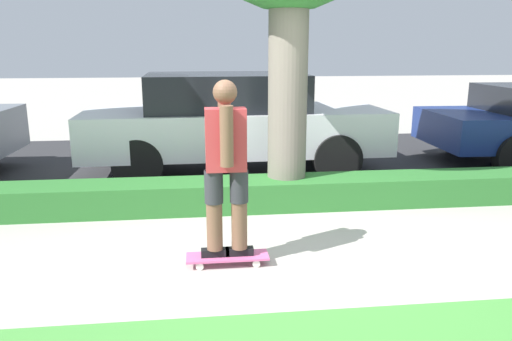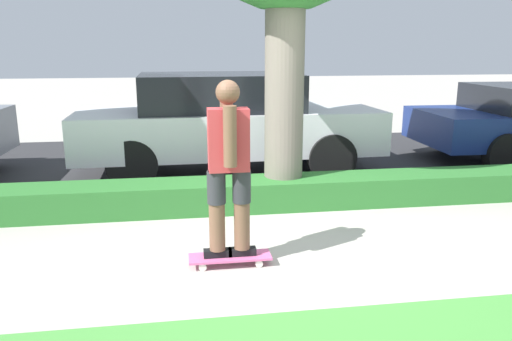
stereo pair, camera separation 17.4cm
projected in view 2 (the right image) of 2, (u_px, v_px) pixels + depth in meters
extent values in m
plane|color=#ADA89E|center=(289.00, 258.00, 4.82)|extent=(60.00, 60.00, 0.00)
cube|color=#2D2D30|center=(238.00, 162.00, 8.85)|extent=(18.50, 5.00, 0.01)
cube|color=#2D702D|center=(262.00, 193.00, 6.31)|extent=(18.50, 0.60, 0.37)
cube|color=#DB5B93|center=(230.00, 257.00, 4.65)|extent=(0.77, 0.24, 0.02)
cylinder|color=silver|center=(259.00, 263.00, 4.62)|extent=(0.07, 0.04, 0.07)
cylinder|color=silver|center=(256.00, 256.00, 4.79)|extent=(0.07, 0.04, 0.07)
cylinder|color=silver|center=(203.00, 267.00, 4.54)|extent=(0.07, 0.04, 0.07)
cylinder|color=silver|center=(202.00, 259.00, 4.71)|extent=(0.07, 0.04, 0.07)
cube|color=black|center=(218.00, 253.00, 4.62)|extent=(0.26, 0.09, 0.07)
cylinder|color=brown|center=(217.00, 211.00, 4.53)|extent=(0.15, 0.15, 0.75)
cylinder|color=#2D2D33|center=(216.00, 187.00, 4.47)|extent=(0.17, 0.17, 0.30)
cube|color=black|center=(242.00, 251.00, 4.66)|extent=(0.26, 0.09, 0.07)
cylinder|color=brown|center=(242.00, 210.00, 4.56)|extent=(0.15, 0.15, 0.75)
cylinder|color=#2D2D33|center=(242.00, 186.00, 4.50)|extent=(0.17, 0.17, 0.30)
cube|color=#C6383D|center=(228.00, 140.00, 4.39)|extent=(0.36, 0.20, 0.56)
cylinder|color=brown|center=(230.00, 137.00, 4.23)|extent=(0.12, 0.12, 0.52)
cylinder|color=brown|center=(227.00, 131.00, 4.52)|extent=(0.12, 0.12, 0.52)
sphere|color=brown|center=(228.00, 92.00, 4.28)|extent=(0.21, 0.21, 0.21)
cylinder|color=#70665B|center=(284.00, 89.00, 6.17)|extent=(0.49, 0.49, 2.95)
cube|color=silver|center=(229.00, 130.00, 7.99)|extent=(4.75, 1.94, 0.66)
cube|color=black|center=(220.00, 92.00, 7.82)|extent=(2.49, 1.67, 0.55)
cylinder|color=black|center=(332.00, 158.00, 7.47)|extent=(0.73, 0.22, 0.73)
cylinder|color=black|center=(304.00, 138.00, 9.09)|extent=(0.73, 0.22, 0.73)
cylinder|color=black|center=(132.00, 165.00, 7.05)|extent=(0.73, 0.22, 0.73)
cylinder|color=black|center=(141.00, 143.00, 8.66)|extent=(0.73, 0.22, 0.73)
cylinder|color=black|center=(504.00, 154.00, 7.93)|extent=(0.67, 0.23, 0.67)
cylinder|color=black|center=(447.00, 135.00, 9.61)|extent=(0.67, 0.23, 0.67)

